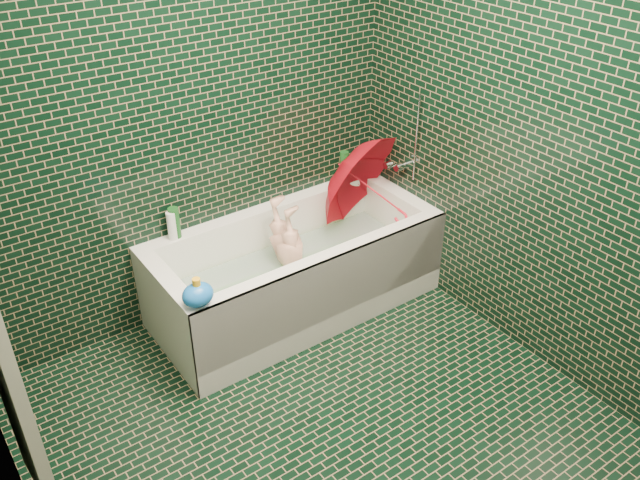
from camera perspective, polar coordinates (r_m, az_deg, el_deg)
floor at (r=3.43m, az=1.35°, el=-16.84°), size 2.80×2.80×0.00m
wall_back at (r=3.71m, az=-11.61°, el=10.47°), size 2.80×0.00×2.80m
wall_right at (r=3.47m, az=19.30°, el=7.72°), size 0.00×2.80×2.80m
bathtub at (r=4.09m, az=-1.96°, el=-3.29°), size 1.70×0.75×0.55m
bath_mat at (r=4.13m, az=-2.09°, el=-3.80°), size 1.35×0.47×0.01m
water at (r=4.05m, az=-2.13°, el=-2.16°), size 1.48×0.53×0.00m
towel at (r=2.56m, az=-25.11°, el=-9.13°), size 0.08×0.44×1.12m
faucet at (r=4.24m, az=7.07°, el=6.71°), size 0.18×0.19×0.55m
child at (r=4.06m, az=-2.36°, el=-1.90°), size 0.87×0.38×0.29m
umbrella at (r=4.18m, az=4.53°, el=4.19°), size 0.93×0.93×0.96m
soap_bottle_a at (r=4.56m, az=3.90°, el=5.69°), size 0.14×0.14×0.28m
soap_bottle_b at (r=4.55m, az=4.11°, el=5.57°), size 0.08×0.08×0.17m
soap_bottle_c at (r=4.50m, az=3.79°, el=5.31°), size 0.12×0.12×0.15m
bottle_right_tall at (r=4.37m, az=2.04°, el=6.12°), size 0.07×0.07×0.22m
bottle_right_pump at (r=4.52m, az=4.05°, el=6.59°), size 0.06×0.06×0.17m
bottle_left_tall at (r=3.89m, az=-12.14°, el=1.43°), size 0.07×0.07×0.18m
bottle_left_short at (r=3.87m, az=-12.37°, el=1.17°), size 0.05×0.05×0.17m
rubber_duck at (r=4.42m, az=2.07°, el=5.39°), size 0.11×0.08×0.09m
bath_toy at (r=3.34m, az=-10.25°, el=-4.53°), size 0.19×0.18×0.16m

